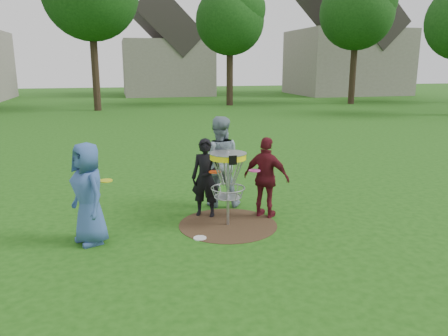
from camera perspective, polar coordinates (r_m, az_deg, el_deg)
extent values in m
plane|color=#19470F|center=(8.05, 0.51, -7.42)|extent=(100.00, 100.00, 0.00)
cylinder|color=#47331E|center=(8.05, 0.51, -7.40)|extent=(1.80, 1.80, 0.01)
imported|color=#345491|center=(7.36, -17.29, -3.20)|extent=(0.85, 0.97, 1.67)
imported|color=black|center=(8.31, -2.42, -1.29)|extent=(0.65, 0.57, 1.51)
imported|color=gray|center=(8.90, -0.67, 0.84)|extent=(1.04, 0.89, 1.85)
imported|color=#5B141D|center=(8.28, 5.56, -1.27)|extent=(0.93, 0.88, 1.55)
cylinder|color=silver|center=(7.46, -3.16, -9.13)|extent=(0.22, 0.22, 0.02)
cylinder|color=#9EA0A5|center=(7.83, 0.53, -2.70)|extent=(0.05, 0.05, 1.38)
cylinder|color=#FFE90D|center=(7.69, 0.53, 1.53)|extent=(0.64, 0.64, 0.10)
cylinder|color=#9EA0A5|center=(7.68, 0.54, 1.93)|extent=(0.66, 0.66, 0.01)
cube|color=black|center=(7.38, 1.16, 1.02)|extent=(0.14, 0.02, 0.16)
torus|color=#9EA0A5|center=(7.83, 0.53, -2.63)|extent=(0.62, 0.62, 0.02)
torus|color=#9EA0A5|center=(7.87, 0.52, -3.75)|extent=(0.50, 0.50, 0.02)
cylinder|color=#9EA0A5|center=(7.88, 0.52, -3.82)|extent=(0.44, 0.44, 0.01)
cylinder|color=#D1CB17|center=(7.32, -15.20, -1.61)|extent=(0.22, 0.22, 0.02)
cylinder|color=#FF4A15|center=(8.06, -1.22, -0.51)|extent=(0.22, 0.22, 0.02)
cylinder|color=#FC42B6|center=(8.58, -0.41, 1.81)|extent=(0.22, 0.22, 0.02)
cylinder|color=#E23B9D|center=(8.08, 4.00, -0.33)|extent=(0.22, 0.22, 0.02)
cylinder|color=#38281C|center=(28.82, -16.43, 11.80)|extent=(0.46, 0.46, 4.62)
cylinder|color=#38281C|center=(31.31, 0.75, 11.65)|extent=(0.46, 0.46, 3.78)
sphere|color=#164211|center=(31.43, 0.77, 18.72)|extent=(4.68, 4.68, 4.68)
cylinder|color=#38281C|center=(33.81, 16.45, 11.60)|extent=(0.46, 0.46, 4.20)
sphere|color=#164211|center=(33.98, 16.96, 18.85)|extent=(5.20, 5.20, 5.20)
cube|color=gray|center=(42.57, -7.45, 12.83)|extent=(8.00, 7.00, 5.00)
cube|color=#2D2826|center=(42.72, -7.61, 18.12)|extent=(6.11, 7.14, 6.11)
cube|color=gray|center=(44.96, 15.69, 13.12)|extent=(10.00, 8.00, 6.00)
cube|color=#2D2826|center=(45.23, 16.10, 19.20)|extent=(7.64, 8.16, 7.64)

